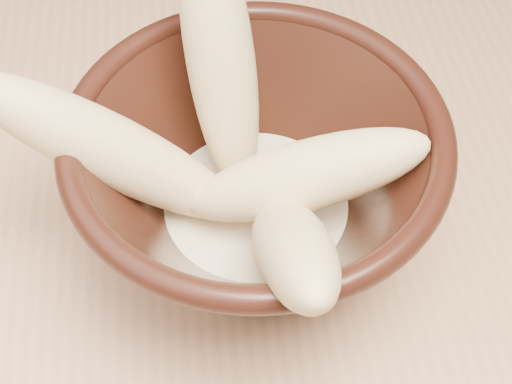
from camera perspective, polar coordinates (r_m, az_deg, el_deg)
table at (r=0.61m, az=-8.27°, el=-4.32°), size 1.20×0.80×0.75m
bowl at (r=0.46m, az=-0.00°, el=0.82°), size 0.23×0.23×0.13m
milk_puddle at (r=0.48m, az=-0.00°, el=-1.46°), size 0.13×0.13×0.02m
banana_upright at (r=0.45m, az=-2.89°, el=10.72°), size 0.06×0.13×0.19m
banana_left at (r=0.44m, az=-11.27°, el=3.17°), size 0.18×0.07×0.15m
banana_across at (r=0.43m, az=3.90°, el=1.27°), size 0.16×0.06×0.10m
banana_front at (r=0.39m, az=2.94°, el=-4.54°), size 0.04×0.15×0.14m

